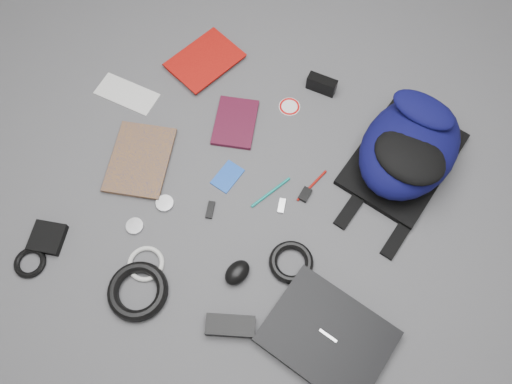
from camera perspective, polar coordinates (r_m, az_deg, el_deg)
The scene contains 24 objects.
ground at distance 1.50m, azimuth -0.00°, elevation -0.31°, with size 4.00×4.00×0.00m, color #4F4F51.
backpack at distance 1.54m, azimuth 17.16°, elevation 4.96°, with size 0.29×0.42×0.17m, color black, non-canonical shape.
laptop at distance 1.38m, azimuth 8.15°, elevation -16.04°, with size 0.32×0.25×0.03m, color black.
textbook_red at distance 1.80m, azimuth -7.77°, elevation 16.19°, with size 0.17×0.23×0.03m, color #940B08.
comic_book at distance 1.61m, azimuth -16.14°, elevation 3.99°, with size 0.18×0.25×0.02m, color #C5790E.
envelope at distance 1.73m, azimuth -14.54°, elevation 10.80°, with size 0.20×0.09×0.00m, color silver.
dvd_case at distance 1.61m, azimuth -2.38°, elevation 7.95°, with size 0.13×0.18×0.01m, color #380A1A.
compact_camera at distance 1.68m, azimuth 7.51°, elevation 12.10°, with size 0.10×0.03×0.05m, color black.
sticker_disc at distance 1.66m, azimuth 3.85°, elevation 9.71°, with size 0.07×0.07×0.00m, color white.
pen_teal at distance 1.50m, azimuth 1.69°, elevation -0.03°, with size 0.01×0.01×0.15m, color #0E7E75.
pen_red at distance 1.52m, azimuth 6.39°, elevation 0.73°, with size 0.01×0.01×0.13m, color maroon.
id_badge at distance 1.53m, azimuth -3.28°, elevation 1.77°, with size 0.06×0.10×0.00m, color blue.
usb_black at distance 1.48m, azimuth -5.25°, elevation -2.05°, with size 0.02×0.05×0.01m, color black.
usb_silver at distance 1.48m, azimuth 2.94°, elevation -1.59°, with size 0.02×0.05×0.01m, color silver.
key_fob at distance 1.50m, azimuth 5.63°, elevation -0.29°, with size 0.03×0.04×0.01m, color black.
mouse at distance 1.40m, azimuth -2.15°, elevation -9.19°, with size 0.06×0.08×0.04m, color black.
headphone_left at distance 1.51m, azimuth -10.38°, elevation -1.30°, with size 0.05×0.05×0.01m, color #B4B4B7.
headphone_right at distance 1.50m, azimuth -13.68°, elevation -3.82°, with size 0.05×0.05×0.01m, color #B8B8BA.
cable_coil at distance 1.42m, azimuth 4.04°, elevation -8.00°, with size 0.13×0.13×0.02m, color black.
power_brick at distance 1.38m, azimuth -2.94°, elevation -15.02°, with size 0.13×0.06×0.03m, color black.
power_cord_coil at distance 1.43m, azimuth -13.35°, elevation -10.96°, with size 0.17×0.17×0.03m, color black.
pouch at distance 1.56m, azimuth -22.73°, elevation -4.84°, with size 0.09×0.09×0.02m, color black.
earbud_coil at distance 1.56m, azimuth -24.42°, elevation -7.37°, with size 0.09×0.09×0.02m, color black.
white_cable_coil at distance 1.45m, azimuth -12.49°, elevation -8.00°, with size 0.10×0.10×0.01m, color silver.
Camera 1 is at (0.28, -0.54, 1.37)m, focal length 35.00 mm.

